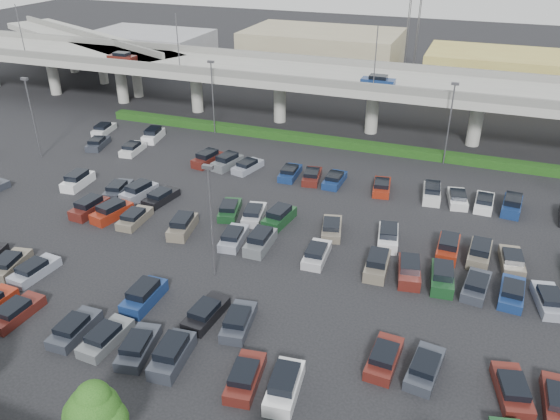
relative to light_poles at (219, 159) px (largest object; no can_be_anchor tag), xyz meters
name	(u,v)px	position (x,y,z in m)	size (l,w,h in m)	color
ground	(251,231)	(4.13, -2.00, -6.24)	(280.00, 280.00, 0.00)	black
overpass	(338,81)	(3.95, 29.97, 0.73)	(150.00, 13.00, 15.80)	gray
on_ramp	(86,42)	(-47.98, 41.05, 0.62)	(50.93, 30.13, 8.80)	gray
hedge	(324,141)	(4.13, 23.00, -5.69)	(66.00, 1.60, 1.10)	#123710
tree_row	(72,405)	(4.83, -28.53, -2.72)	(65.07, 3.66, 5.94)	#332316
parked_cars	(245,240)	(4.65, -4.78, -5.61)	(62.96, 41.67, 1.67)	#6E6556
light_poles	(219,159)	(0.00, 0.00, 0.00)	(66.90, 48.38, 10.30)	#525257
distant_buildings	(447,65)	(16.50, 59.81, -2.49)	(138.00, 24.00, 9.00)	gray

